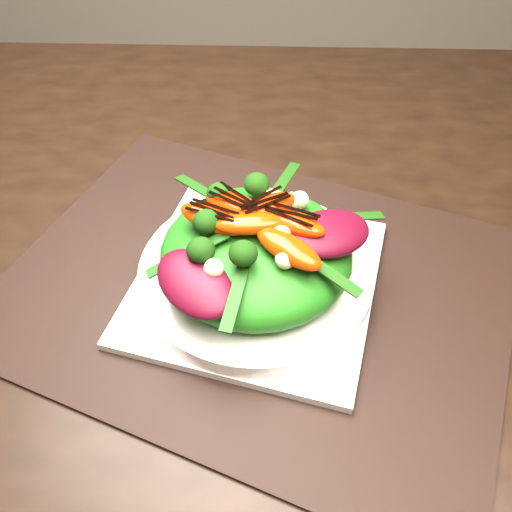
{
  "coord_description": "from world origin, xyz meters",
  "views": [
    {
      "loc": [
        0.13,
        -0.45,
        1.17
      ],
      "look_at": [
        0.12,
        -0.09,
        0.8
      ],
      "focal_mm": 38.0,
      "sensor_mm": 36.0,
      "label": 1
    }
  ],
  "objects_px": {
    "orange_segment": "(247,207)",
    "lettuce_mound": "(256,253)",
    "salad_bowl": "(256,272)",
    "plate_base": "(256,281)",
    "placemat": "(256,285)",
    "dining_table": "(160,235)"
  },
  "relations": [
    {
      "from": "placemat",
      "to": "lettuce_mound",
      "type": "relative_size",
      "value": 2.67
    },
    {
      "from": "plate_base",
      "to": "salad_bowl",
      "type": "bearing_deg",
      "value": 0.0
    },
    {
      "from": "lettuce_mound",
      "to": "orange_segment",
      "type": "xyz_separation_m",
      "value": [
        -0.01,
        0.02,
        0.04
      ]
    },
    {
      "from": "plate_base",
      "to": "lettuce_mound",
      "type": "height_order",
      "value": "lettuce_mound"
    },
    {
      "from": "dining_table",
      "to": "plate_base",
      "type": "distance_m",
      "value": 0.15
    },
    {
      "from": "placemat",
      "to": "plate_base",
      "type": "height_order",
      "value": "plate_base"
    },
    {
      "from": "plate_base",
      "to": "salad_bowl",
      "type": "height_order",
      "value": "salad_bowl"
    },
    {
      "from": "lettuce_mound",
      "to": "dining_table",
      "type": "bearing_deg",
      "value": 141.47
    },
    {
      "from": "placemat",
      "to": "salad_bowl",
      "type": "bearing_deg",
      "value": 90.0
    },
    {
      "from": "placemat",
      "to": "salad_bowl",
      "type": "distance_m",
      "value": 0.02
    },
    {
      "from": "plate_base",
      "to": "orange_segment",
      "type": "bearing_deg",
      "value": 113.48
    },
    {
      "from": "dining_table",
      "to": "salad_bowl",
      "type": "bearing_deg",
      "value": -38.53
    },
    {
      "from": "dining_table",
      "to": "lettuce_mound",
      "type": "xyz_separation_m",
      "value": [
        0.12,
        -0.09,
        0.07
      ]
    },
    {
      "from": "dining_table",
      "to": "plate_base",
      "type": "relative_size",
      "value": 6.84
    },
    {
      "from": "plate_base",
      "to": "placemat",
      "type": "bearing_deg",
      "value": -45.0
    },
    {
      "from": "placemat",
      "to": "lettuce_mound",
      "type": "height_order",
      "value": "lettuce_mound"
    },
    {
      "from": "salad_bowl",
      "to": "lettuce_mound",
      "type": "height_order",
      "value": "lettuce_mound"
    },
    {
      "from": "dining_table",
      "to": "placemat",
      "type": "relative_size",
      "value": 3.23
    },
    {
      "from": "placemat",
      "to": "dining_table",
      "type": "bearing_deg",
      "value": 141.47
    },
    {
      "from": "salad_bowl",
      "to": "placemat",
      "type": "bearing_deg",
      "value": -90.0
    },
    {
      "from": "orange_segment",
      "to": "lettuce_mound",
      "type": "bearing_deg",
      "value": -66.52
    },
    {
      "from": "placemat",
      "to": "plate_base",
      "type": "bearing_deg",
      "value": 135.0
    }
  ]
}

